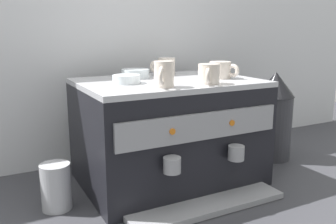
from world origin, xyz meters
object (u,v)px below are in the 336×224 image
at_px(ceramic_bowl_0, 126,79).
at_px(ceramic_cup_0, 164,74).
at_px(coffee_grinder, 273,115).
at_px(ceramic_bowl_1, 135,74).
at_px(espresso_machine, 169,132).
at_px(ceramic_cup_3, 221,70).
at_px(milk_pitcher, 56,186).
at_px(ceramic_cup_2, 209,74).
at_px(ceramic_cup_1, 166,66).

bearing_deg(ceramic_bowl_0, ceramic_cup_0, -61.97).
height_order(ceramic_bowl_0, coffee_grinder, ceramic_bowl_0).
distance_m(ceramic_cup_0, ceramic_bowl_1, 0.27).
relative_size(espresso_machine, ceramic_bowl_0, 6.74).
height_order(ceramic_cup_3, milk_pitcher, ceramic_cup_3).
bearing_deg(ceramic_cup_2, milk_pitcher, 167.08).
bearing_deg(ceramic_bowl_1, ceramic_cup_0, -92.42).
distance_m(espresso_machine, ceramic_cup_3, 0.31).
relative_size(ceramic_cup_0, ceramic_cup_3, 0.87).
distance_m(ceramic_cup_2, coffee_grinder, 0.55).
xyz_separation_m(espresso_machine, milk_pitcher, (-0.44, -0.04, -0.12)).
xyz_separation_m(coffee_grinder, milk_pitcher, (-0.98, -0.05, -0.13)).
distance_m(coffee_grinder, milk_pitcher, 0.99).
height_order(ceramic_cup_2, ceramic_bowl_0, ceramic_cup_2).
xyz_separation_m(ceramic_cup_0, ceramic_cup_1, (0.16, 0.30, -0.01)).
bearing_deg(ceramic_cup_0, ceramic_bowl_1, 87.58).
distance_m(ceramic_cup_2, milk_pitcher, 0.64).
bearing_deg(ceramic_cup_0, ceramic_cup_2, -1.52).
xyz_separation_m(espresso_machine, ceramic_bowl_1, (-0.09, 0.11, 0.22)).
distance_m(ceramic_bowl_1, milk_pitcher, 0.51).
xyz_separation_m(espresso_machine, ceramic_cup_1, (0.07, 0.15, 0.24)).
distance_m(ceramic_cup_3, ceramic_bowl_0, 0.38).
bearing_deg(ceramic_cup_3, ceramic_bowl_0, 174.20).
bearing_deg(milk_pitcher, ceramic_cup_1, 20.67).
xyz_separation_m(ceramic_cup_2, milk_pitcher, (-0.51, 0.12, -0.36)).
height_order(ceramic_cup_2, ceramic_bowl_1, ceramic_cup_2).
height_order(espresso_machine, ceramic_cup_1, ceramic_cup_1).
bearing_deg(milk_pitcher, coffee_grinder, 2.79).
height_order(ceramic_cup_1, coffee_grinder, ceramic_cup_1).
relative_size(ceramic_cup_3, coffee_grinder, 0.28).
distance_m(espresso_machine, ceramic_bowl_1, 0.26).
relative_size(espresso_machine, ceramic_bowl_1, 6.07).
xyz_separation_m(ceramic_cup_0, ceramic_bowl_0, (-0.07, 0.14, -0.03)).
bearing_deg(coffee_grinder, ceramic_bowl_0, -178.32).
bearing_deg(ceramic_bowl_1, espresso_machine, -51.96).
distance_m(ceramic_cup_3, milk_pitcher, 0.73).
height_order(espresso_machine, milk_pitcher, espresso_machine).
bearing_deg(ceramic_cup_1, milk_pitcher, -159.33).
bearing_deg(ceramic_cup_0, ceramic_cup_1, 61.56).
distance_m(ceramic_bowl_0, milk_pitcher, 0.43).
bearing_deg(ceramic_cup_1, ceramic_bowl_1, -165.46).
bearing_deg(espresso_machine, ceramic_cup_3, -14.04).
bearing_deg(ceramic_cup_1, espresso_machine, -113.59).
height_order(ceramic_bowl_1, milk_pitcher, ceramic_bowl_1).
relative_size(ceramic_cup_3, ceramic_bowl_0, 1.16).
distance_m(ceramic_cup_0, milk_pitcher, 0.51).
bearing_deg(ceramic_cup_3, espresso_machine, 165.96).
xyz_separation_m(ceramic_bowl_1, milk_pitcher, (-0.35, -0.15, -0.34)).
height_order(ceramic_bowl_1, coffee_grinder, ceramic_bowl_1).
relative_size(espresso_machine, ceramic_cup_3, 5.83).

